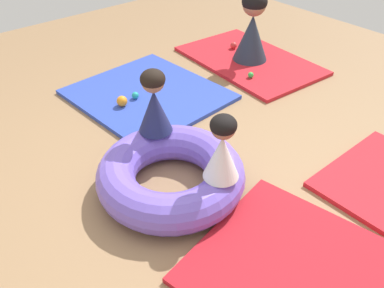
# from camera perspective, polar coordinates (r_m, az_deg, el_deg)

# --- Properties ---
(ground_plane) EXTENTS (8.00, 8.00, 0.00)m
(ground_plane) POSITION_cam_1_polar(r_m,az_deg,el_deg) (3.05, -1.30, -6.36)
(ground_plane) COLOR #93704C
(gym_mat_front) EXTENTS (1.48, 1.38, 0.04)m
(gym_mat_front) POSITION_cam_1_polar(r_m,az_deg,el_deg) (4.19, -6.17, 6.89)
(gym_mat_front) COLOR #2D47B7
(gym_mat_front) RESTS_ON ground
(gym_mat_far_left) EXTENTS (1.68, 1.13, 0.04)m
(gym_mat_far_left) POSITION_cam_1_polar(r_m,az_deg,el_deg) (4.93, 8.01, 11.47)
(gym_mat_far_left) COLOR red
(gym_mat_far_left) RESTS_ON ground
(inflatable_cushion) EXTENTS (1.08, 1.08, 0.28)m
(inflatable_cushion) POSITION_cam_1_polar(r_m,az_deg,el_deg) (2.96, -2.96, -4.26)
(inflatable_cushion) COLOR #7056D1
(inflatable_cushion) RESTS_ON ground
(child_in_white) EXTENTS (0.32, 0.32, 0.47)m
(child_in_white) POSITION_cam_1_polar(r_m,az_deg,el_deg) (2.60, 4.24, -0.58)
(child_in_white) COLOR white
(child_in_white) RESTS_ON inflatable_cushion
(child_in_navy) EXTENTS (0.30, 0.30, 0.51)m
(child_in_navy) POSITION_cam_1_polar(r_m,az_deg,el_deg) (3.04, -5.31, 5.85)
(child_in_navy) COLOR navy
(child_in_navy) RESTS_ON inflatable_cushion
(adult_seated) EXTENTS (0.53, 0.53, 0.77)m
(adult_seated) POSITION_cam_1_polar(r_m,az_deg,el_deg) (4.78, 8.42, 15.76)
(adult_seated) COLOR #232D3D
(adult_seated) RESTS_ON gym_mat_far_left
(play_ball_orange) EXTENTS (0.10, 0.10, 0.10)m
(play_ball_orange) POSITION_cam_1_polar(r_m,az_deg,el_deg) (3.97, -9.75, 5.93)
(play_ball_orange) COLOR orange
(play_ball_orange) RESTS_ON gym_mat_front
(play_ball_green) EXTENTS (0.06, 0.06, 0.06)m
(play_ball_green) POSITION_cam_1_polar(r_m,az_deg,el_deg) (4.48, 8.21, 9.52)
(play_ball_green) COLOR green
(play_ball_green) RESTS_ON gym_mat_far_left
(play_ball_teal) EXTENTS (0.07, 0.07, 0.07)m
(play_ball_teal) POSITION_cam_1_polar(r_m,az_deg,el_deg) (4.08, -7.92, 6.74)
(play_ball_teal) COLOR teal
(play_ball_teal) RESTS_ON gym_mat_front
(play_ball_red) EXTENTS (0.08, 0.08, 0.08)m
(play_ball_red) POSITION_cam_1_polar(r_m,az_deg,el_deg) (5.16, 5.83, 13.53)
(play_ball_red) COLOR red
(play_ball_red) RESTS_ON gym_mat_far_left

